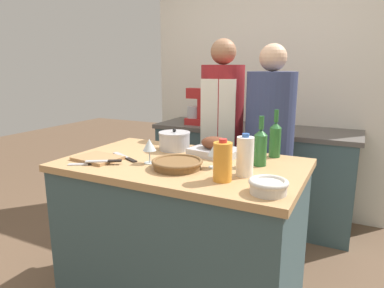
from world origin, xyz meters
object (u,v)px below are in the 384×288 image
(stock_pot, at_px, (174,141))
(person_cook_guest, at_px, (269,147))
(cutting_board, at_px, (98,158))
(wine_bottle_green, at_px, (275,139))
(roasting_pan, at_px, (215,148))
(condiment_bottle_tall, at_px, (193,115))
(juice_jug, at_px, (223,162))
(mixing_bowl, at_px, (268,186))
(wine_bottle_dark, at_px, (260,146))
(knife_bread, at_px, (105,161))
(knife_chef, at_px, (125,157))
(condiment_bottle_short, at_px, (234,117))
(person_cook_aproned, at_px, (222,136))
(knife_paring, at_px, (86,164))
(wicker_basket, at_px, (177,164))
(stand_mixer, at_px, (196,110))
(wine_glass_right, at_px, (215,150))
(wine_glass_left, at_px, (149,146))
(milk_jug, at_px, (245,156))

(stock_pot, xyz_separation_m, person_cook_guest, (0.51, 0.49, -0.09))
(cutting_board, xyz_separation_m, wine_bottle_green, (0.92, 0.53, 0.11))
(roasting_pan, distance_m, condiment_bottle_tall, 1.46)
(stock_pot, relative_size, juice_jug, 1.01)
(mixing_bowl, xyz_separation_m, wine_bottle_dark, (-0.15, 0.41, 0.08))
(wine_bottle_dark, bearing_deg, condiment_bottle_tall, 129.05)
(knife_bread, bearing_deg, roasting_pan, 44.62)
(stock_pot, bearing_deg, knife_chef, -116.77)
(stock_pot, relative_size, wine_bottle_dark, 0.75)
(condiment_bottle_short, bearing_deg, roasting_pan, -75.12)
(stock_pot, bearing_deg, wine_bottle_dark, -10.44)
(juice_jug, height_order, condiment_bottle_tall, juice_jug)
(cutting_board, height_order, juice_jug, juice_jug)
(condiment_bottle_short, bearing_deg, person_cook_aproned, -77.91)
(wine_bottle_green, xyz_separation_m, wine_bottle_dark, (-0.03, -0.22, -0.00))
(mixing_bowl, bearing_deg, knife_paring, -178.92)
(mixing_bowl, relative_size, knife_bread, 0.93)
(wicker_basket, xyz_separation_m, stand_mixer, (-0.60, 1.45, 0.10))
(wine_bottle_green, bearing_deg, person_cook_guest, 108.79)
(knife_bread, xyz_separation_m, condiment_bottle_tall, (-0.30, 1.71, 0.03))
(stand_mixer, xyz_separation_m, person_cook_guest, (0.88, -0.59, -0.16))
(person_cook_aproned, distance_m, person_cook_guest, 0.41)
(wine_glass_right, bearing_deg, person_cook_aproned, 109.29)
(knife_bread, height_order, condiment_bottle_tall, condiment_bottle_tall)
(cutting_board, relative_size, knife_paring, 1.64)
(wine_bottle_green, distance_m, wine_glass_left, 0.76)
(wine_bottle_green, relative_size, person_cook_guest, 0.18)
(stock_pot, xyz_separation_m, mixing_bowl, (0.76, -0.52, -0.03))
(condiment_bottle_short, relative_size, person_cook_guest, 0.09)
(wine_glass_right, bearing_deg, stand_mixer, 119.83)
(stock_pot, xyz_separation_m, knife_chef, (-0.16, -0.32, -0.06))
(wine_glass_right, height_order, knife_paring, wine_glass_right)
(wicker_basket, bearing_deg, stand_mixer, 112.37)
(mixing_bowl, xyz_separation_m, person_cook_aproned, (-0.65, 1.09, -0.03))
(stock_pot, height_order, stand_mixer, stand_mixer)
(wine_glass_left, bearing_deg, milk_jug, 2.49)
(roasting_pan, relative_size, wicker_basket, 1.15)
(person_cook_guest, bearing_deg, wine_glass_right, -110.84)
(stock_pot, bearing_deg, wine_bottle_green, 9.79)
(condiment_bottle_short, bearing_deg, knife_paring, -97.00)
(juice_jug, distance_m, wine_glass_left, 0.49)
(person_cook_aproned, height_order, person_cook_guest, person_cook_aproned)
(knife_chef, xyz_separation_m, knife_bread, (-0.01, -0.17, 0.02))
(wicker_basket, relative_size, condiment_bottle_short, 1.84)
(milk_jug, relative_size, wine_glass_left, 1.52)
(wine_bottle_dark, xyz_separation_m, knife_bread, (-0.78, -0.37, -0.09))
(wine_bottle_dark, relative_size, person_cook_aproned, 0.17)
(roasting_pan, relative_size, knife_paring, 1.87)
(knife_bread, distance_m, stand_mixer, 1.59)
(milk_jug, distance_m, wine_bottle_green, 0.44)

